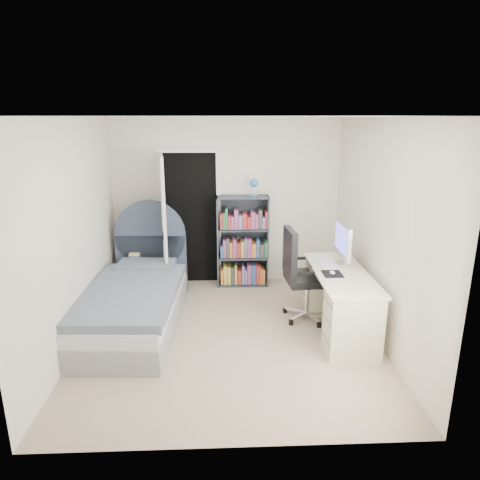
{
  "coord_description": "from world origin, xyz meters",
  "views": [
    {
      "loc": [
        -0.07,
        -4.57,
        2.49
      ],
      "look_at": [
        0.13,
        0.13,
        1.14
      ],
      "focal_mm": 32.0,
      "sensor_mm": 36.0,
      "label": 1
    }
  ],
  "objects_px": {
    "bed": "(136,300)",
    "nightstand": "(139,265)",
    "floor_lamp": "(151,254)",
    "office_chair": "(300,270)",
    "desk": "(340,298)",
    "bookcase": "(243,245)"
  },
  "relations": [
    {
      "from": "bed",
      "to": "nightstand",
      "type": "xyz_separation_m",
      "value": [
        -0.14,
        1.02,
        0.09
      ]
    },
    {
      "from": "floor_lamp",
      "to": "office_chair",
      "type": "relative_size",
      "value": 1.04
    },
    {
      "from": "nightstand",
      "to": "desk",
      "type": "distance_m",
      "value": 2.92
    },
    {
      "from": "nightstand",
      "to": "office_chair",
      "type": "xyz_separation_m",
      "value": [
        2.2,
        -0.98,
        0.25
      ]
    },
    {
      "from": "bed",
      "to": "office_chair",
      "type": "distance_m",
      "value": 2.09
    },
    {
      "from": "floor_lamp",
      "to": "desk",
      "type": "distance_m",
      "value": 2.93
    },
    {
      "from": "bed",
      "to": "office_chair",
      "type": "relative_size",
      "value": 1.92
    },
    {
      "from": "desk",
      "to": "bed",
      "type": "bearing_deg",
      "value": 173.44
    },
    {
      "from": "floor_lamp",
      "to": "bookcase",
      "type": "bearing_deg",
      "value": -0.56
    },
    {
      "from": "bookcase",
      "to": "nightstand",
      "type": "bearing_deg",
      "value": -171.29
    },
    {
      "from": "desk",
      "to": "office_chair",
      "type": "relative_size",
      "value": 1.29
    },
    {
      "from": "nightstand",
      "to": "floor_lamp",
      "type": "relative_size",
      "value": 0.5
    },
    {
      "from": "nightstand",
      "to": "office_chair",
      "type": "height_order",
      "value": "office_chair"
    },
    {
      "from": "bed",
      "to": "floor_lamp",
      "type": "relative_size",
      "value": 1.85
    },
    {
      "from": "nightstand",
      "to": "floor_lamp",
      "type": "height_order",
      "value": "floor_lamp"
    },
    {
      "from": "desk",
      "to": "office_chair",
      "type": "height_order",
      "value": "desk"
    },
    {
      "from": "nightstand",
      "to": "bookcase",
      "type": "relative_size",
      "value": 0.38
    },
    {
      "from": "floor_lamp",
      "to": "office_chair",
      "type": "height_order",
      "value": "floor_lamp"
    },
    {
      "from": "floor_lamp",
      "to": "bookcase",
      "type": "relative_size",
      "value": 0.75
    },
    {
      "from": "floor_lamp",
      "to": "bookcase",
      "type": "height_order",
      "value": "bookcase"
    },
    {
      "from": "bookcase",
      "to": "desk",
      "type": "bearing_deg",
      "value": -54.95
    },
    {
      "from": "bed",
      "to": "nightstand",
      "type": "bearing_deg",
      "value": 97.74
    }
  ]
}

